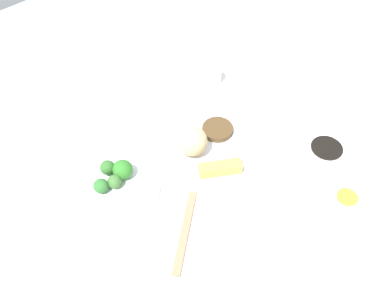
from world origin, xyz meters
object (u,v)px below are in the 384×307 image
at_px(teacup, 212,74).
at_px(chopsticks_pair, 185,231).
at_px(soy_sauce_bowl, 325,153).
at_px(sauce_ramekin_hot_mustard, 346,200).
at_px(broccoli_plate, 119,185).
at_px(main_plate, 218,153).

distance_m(teacup, chopsticks_pair, 0.55).
height_order(soy_sauce_bowl, chopsticks_pair, soy_sauce_bowl).
height_order(sauce_ramekin_hot_mustard, teacup, teacup).
relative_size(broccoli_plate, teacup, 3.65).
xyz_separation_m(broccoli_plate, chopsticks_pair, (0.21, 0.04, -0.00)).
bearing_deg(main_plate, teacup, 138.89).
relative_size(broccoli_plate, chopsticks_pair, 0.95).
bearing_deg(main_plate, sauce_ramekin_hot_mustard, 21.21).
height_order(main_plate, soy_sauce_bowl, soy_sauce_bowl).
bearing_deg(broccoli_plate, sauce_ramekin_hot_mustard, 42.76).
height_order(main_plate, teacup, teacup).
bearing_deg(chopsticks_pair, broccoli_plate, -169.88).
height_order(main_plate, chopsticks_pair, main_plate).
xyz_separation_m(main_plate, sauce_ramekin_hot_mustard, (0.32, 0.13, 0.00)).
distance_m(broccoli_plate, soy_sauce_bowl, 0.56).
bearing_deg(teacup, main_plate, -41.11).
height_order(sauce_ramekin_hot_mustard, chopsticks_pair, sauce_ramekin_hot_mustard).
distance_m(soy_sauce_bowl, teacup, 0.43).
relative_size(main_plate, soy_sauce_bowl, 2.66).
bearing_deg(broccoli_plate, teacup, 106.09).
relative_size(broccoli_plate, soy_sauce_bowl, 2.06).
xyz_separation_m(soy_sauce_bowl, teacup, (-0.43, -0.00, 0.01)).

